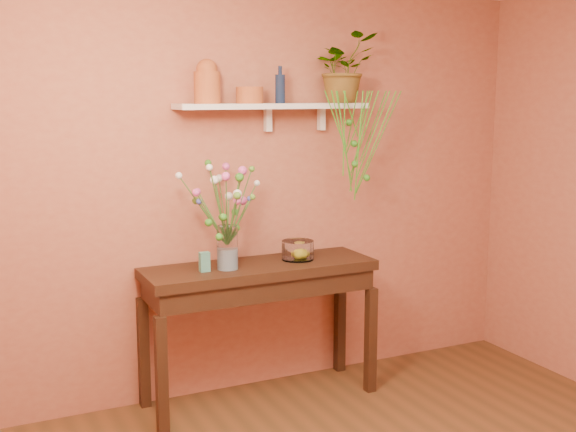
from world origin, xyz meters
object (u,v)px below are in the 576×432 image
at_px(blue_bottle, 280,88).
at_px(glass_bowl, 298,251).
at_px(sideboard, 260,284).
at_px(glass_vase, 227,251).
at_px(bouquet, 225,195).
at_px(spider_plant, 344,68).
at_px(terracotta_jug, 207,82).

distance_m(blue_bottle, glass_bowl, 1.07).
height_order(sideboard, blue_bottle, blue_bottle).
bearing_deg(glass_bowl, blue_bottle, 126.97).
height_order(blue_bottle, glass_vase, blue_bottle).
bearing_deg(bouquet, glass_vase, -0.76).
relative_size(glass_vase, bouquet, 0.49).
bearing_deg(glass_bowl, spider_plant, 14.19).
xyz_separation_m(bouquet, glass_bowl, (0.52, 0.05, -0.41)).
distance_m(spider_plant, bouquet, 1.21).
height_order(sideboard, terracotta_jug, terracotta_jug).
bearing_deg(terracotta_jug, spider_plant, -1.11).
xyz_separation_m(blue_bottle, spider_plant, (0.47, -0.01, 0.13)).
distance_m(sideboard, glass_bowl, 0.34).
bearing_deg(glass_bowl, bouquet, -175.00).
height_order(sideboard, spider_plant, spider_plant).
distance_m(terracotta_jug, glass_bowl, 1.24).
relative_size(terracotta_jug, glass_bowl, 1.29).
relative_size(spider_plant, glass_bowl, 2.17).
xyz_separation_m(sideboard, blue_bottle, (0.20, 0.11, 1.25)).
height_order(spider_plant, bouquet, spider_plant).
bearing_deg(sideboard, glass_vase, -171.19).
xyz_separation_m(sideboard, spider_plant, (0.67, 0.11, 1.39)).
bearing_deg(sideboard, bouquet, -171.58).
xyz_separation_m(sideboard, bouquet, (-0.24, -0.04, 0.60)).
bearing_deg(bouquet, glass_bowl, 5.00).
xyz_separation_m(spider_plant, bouquet, (-0.91, -0.14, -0.79)).
xyz_separation_m(spider_plant, glass_bowl, (-0.39, -0.10, -1.19)).
bearing_deg(blue_bottle, sideboard, -150.65).
relative_size(sideboard, glass_vase, 5.50).
bearing_deg(spider_plant, bouquet, -171.02).
bearing_deg(spider_plant, blue_bottle, 179.32).
height_order(glass_vase, bouquet, bouquet).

